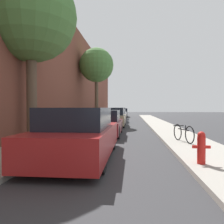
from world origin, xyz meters
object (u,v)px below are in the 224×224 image
parked_car_white (119,114)px  street_tree_near (31,17)px  street_tree_far (97,66)px  parked_car_red (79,135)px  bicycle (183,133)px  parked_car_maroon (105,123)px  fire_hydrant (201,147)px  parked_car_navy (118,116)px  parked_car_silver (122,113)px  parked_car_champagne (114,117)px

parked_car_white → street_tree_near: 20.05m
street_tree_near → street_tree_far: 10.18m
parked_car_red → bicycle: (3.55, 2.66, -0.23)m
parked_car_maroon → fire_hydrant: 6.84m
parked_car_navy → parked_car_white: 5.58m
bicycle → fire_hydrant: bearing=-110.6°
street_tree_near → street_tree_far: size_ratio=1.06×
parked_car_white → street_tree_near: (-2.39, -19.42, 4.39)m
parked_car_navy → street_tree_near: bearing=-100.3°
parked_car_navy → street_tree_near: street_tree_near is taller
parked_car_navy → parked_car_white: size_ratio=0.93×
parked_car_red → parked_car_silver: parked_car_red is taller
parked_car_maroon → street_tree_far: 8.50m
parked_car_navy → fire_hydrant: (3.15, -16.87, -0.11)m
fire_hydrant → bicycle: size_ratio=0.49×
parked_car_red → bicycle: size_ratio=2.87×
parked_car_navy → parked_car_silver: (-0.08, 11.66, 0.02)m
parked_car_champagne → parked_car_navy: size_ratio=1.15×
street_tree_near → bicycle: bearing=3.7°
parked_car_silver → street_tree_far: bearing=-95.5°
parked_car_maroon → parked_car_champagne: bearing=90.0°
fire_hydrant → street_tree_far: bearing=109.7°
fire_hydrant → parked_car_maroon: bearing=117.1°
street_tree_far → fire_hydrant: bearing=-70.3°
parked_car_red → street_tree_far: (-1.51, 12.40, 4.38)m
street_tree_far → bicycle: 11.90m
parked_car_champagne → street_tree_far: size_ratio=0.71×
parked_car_champagne → bicycle: parked_car_champagne is taller
parked_car_red → parked_car_champagne: (0.08, 11.11, -0.00)m
parked_car_maroon → parked_car_silver: (-0.11, 22.44, 0.02)m
parked_car_maroon → parked_car_champagne: 5.79m
parked_car_maroon → street_tree_far: size_ratio=0.67×
parked_car_white → fire_hydrant: (3.28, -22.45, -0.18)m
parked_car_maroon → parked_car_silver: bearing=90.3°
parked_car_silver → street_tree_near: bearing=-95.5°
parked_car_silver → fire_hydrant: 28.71m
street_tree_far → bicycle: (5.06, -9.74, -4.61)m
parked_car_navy → parked_car_white: parked_car_white is taller
parked_car_white → street_tree_far: 10.36m
bicycle → parked_car_navy: bearing=89.8°
parked_car_white → parked_car_silver: 6.08m
parked_car_white → street_tree_near: size_ratio=0.64×
parked_car_champagne → bicycle: size_ratio=2.87×
parked_car_maroon → street_tree_near: 5.98m
street_tree_far → parked_car_champagne: bearing=-39.0°
parked_car_maroon → parked_car_navy: parked_car_maroon is taller
parked_car_maroon → parked_car_navy: bearing=90.2°
parked_car_red → street_tree_near: size_ratio=0.68×
parked_car_champagne → parked_car_silver: size_ratio=1.00×
parked_car_red → parked_car_champagne: bearing=89.6°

